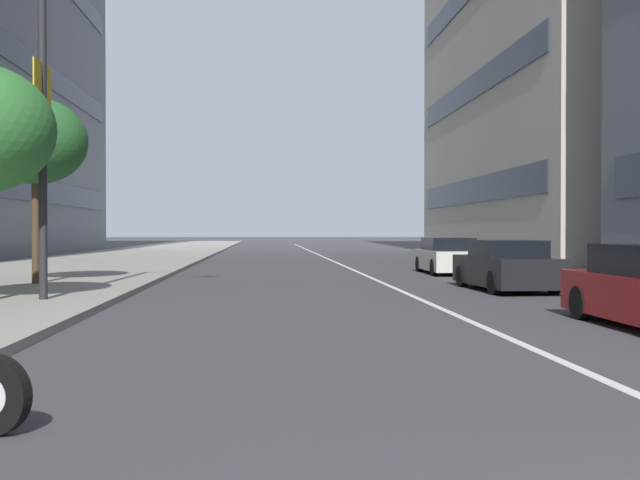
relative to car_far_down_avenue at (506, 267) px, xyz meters
name	(u,v)px	position (x,y,z in m)	size (l,w,h in m)	color
sidewalk_right_plaza	(71,268)	(11.92, 14.69, -0.57)	(160.00, 9.56, 0.15)	gray
lane_centre_stripe	(339,264)	(16.92, 2.90, -0.64)	(110.00, 0.16, 0.01)	silver
car_far_down_avenue	(506,267)	(0.00, 0.00, 0.00)	(4.26, 1.92, 1.38)	black
car_following_behind	(447,256)	(8.07, -0.37, 0.01)	(4.45, 1.89, 1.37)	beige
street_lamp_with_banners	(59,55)	(-3.48, 11.03, 4.80)	(1.26, 2.62, 8.97)	#232326
street_tree_near_plaza_corner	(35,142)	(1.57, 13.04, 3.51)	(2.87, 2.87, 5.24)	#473323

